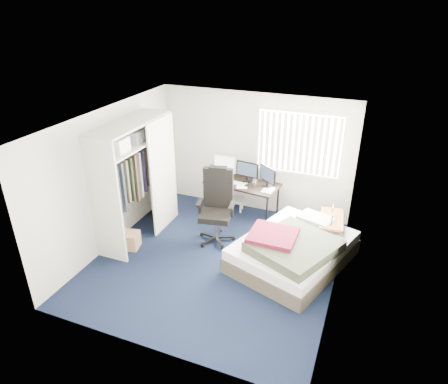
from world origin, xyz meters
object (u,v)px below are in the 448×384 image
at_px(desk, 243,181).
at_px(office_chair, 217,213).
at_px(bed, 293,250).
at_px(nightstand, 331,221).

height_order(desk, office_chair, office_chair).
relative_size(office_chair, bed, 0.58).
relative_size(desk, nightstand, 1.84).
distance_m(desk, bed, 1.98).
bearing_deg(desk, nightstand, -15.02).
xyz_separation_m(desk, office_chair, (-0.13, -1.08, -0.23)).
distance_m(office_chair, bed, 1.55).
bearing_deg(bed, office_chair, 169.65).
bearing_deg(bed, nightstand, 59.43).
xyz_separation_m(nightstand, bed, (-0.50, -0.85, -0.20)).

